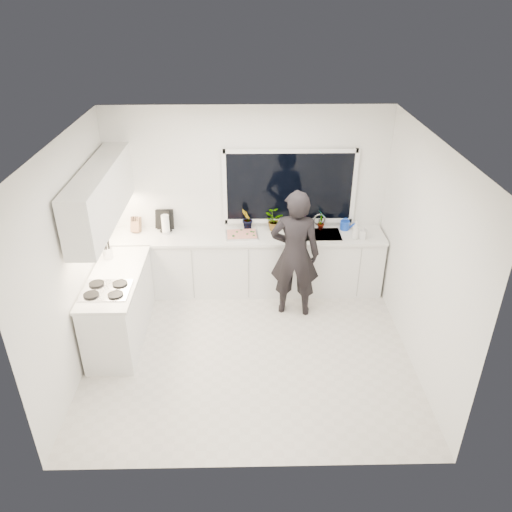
{
  "coord_description": "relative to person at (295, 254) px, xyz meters",
  "views": [
    {
      "loc": [
        -0.02,
        -5.0,
        4.13
      ],
      "look_at": [
        0.09,
        0.4,
        1.15
      ],
      "focal_mm": 35.0,
      "sensor_mm": 36.0,
      "label": 1
    }
  ],
  "objects": [
    {
      "name": "person",
      "position": [
        0.0,
        0.0,
        0.0
      ],
      "size": [
        0.72,
        0.52,
        1.83
      ],
      "primitive_type": "imported",
      "rotation": [
        0.0,
        0.0,
        3.01
      ],
      "color": "black",
      "rests_on": "floor"
    },
    {
      "name": "countertop_back",
      "position": [
        -0.62,
        0.58,
        -0.02
      ],
      "size": [
        3.94,
        0.62,
        0.04
      ],
      "primitive_type": "cube",
      "color": "silver",
      "rests_on": "base_cabinets_back"
    },
    {
      "name": "paper_towel_roll",
      "position": [
        -1.82,
        0.69,
        0.13
      ],
      "size": [
        0.13,
        0.13,
        0.26
      ],
      "primitive_type": "cylinder",
      "rotation": [
        0.0,
        0.0,
        0.19
      ],
      "color": "white",
      "rests_on": "countertop_back"
    },
    {
      "name": "base_cabinets_left",
      "position": [
        -2.29,
        -0.51,
        -0.48
      ],
      "size": [
        0.58,
        1.6,
        0.88
      ],
      "primitive_type": "cube",
      "color": "white",
      "rests_on": "floor"
    },
    {
      "name": "knife_block",
      "position": [
        -2.25,
        0.73,
        0.11
      ],
      "size": [
        0.15,
        0.13,
        0.22
      ],
      "primitive_type": "cube",
      "rotation": [
        0.0,
        0.0,
        -0.22
      ],
      "color": "#A2804B",
      "rests_on": "countertop_back"
    },
    {
      "name": "window",
      "position": [
        -0.02,
        0.86,
        0.63
      ],
      "size": [
        1.8,
        0.02,
        1.0
      ],
      "primitive_type": "cube",
      "color": "black",
      "rests_on": "wall_back"
    },
    {
      "name": "upper_cabinets",
      "position": [
        -2.41,
        -0.16,
        0.93
      ],
      "size": [
        0.34,
        2.1,
        0.7
      ],
      "primitive_type": "cube",
      "color": "white",
      "rests_on": "wall_left"
    },
    {
      "name": "pizza",
      "position": [
        -0.72,
        0.56,
        0.04
      ],
      "size": [
        0.43,
        0.32,
        0.01
      ],
      "primitive_type": "cube",
      "rotation": [
        0.0,
        0.0,
        0.06
      ],
      "color": "#CC421B",
      "rests_on": "pizza_tray"
    },
    {
      "name": "wall_left",
      "position": [
        -2.63,
        -0.86,
        0.43
      ],
      "size": [
        0.02,
        3.5,
        2.7
      ],
      "primitive_type": "cube",
      "color": "white",
      "rests_on": "ground"
    },
    {
      "name": "pizza_tray",
      "position": [
        -0.72,
        0.56,
        0.02
      ],
      "size": [
        0.48,
        0.36,
        0.03
      ],
      "primitive_type": "cube",
      "rotation": [
        0.0,
        0.0,
        0.06
      ],
      "color": "#B8B8BC",
      "rests_on": "countertop_back"
    },
    {
      "name": "floor",
      "position": [
        -0.62,
        -0.86,
        -0.93
      ],
      "size": [
        4.0,
        3.5,
        0.02
      ],
      "primitive_type": "cube",
      "color": "beige",
      "rests_on": "ground"
    },
    {
      "name": "faucet",
      "position": [
        0.43,
        0.79,
        0.11
      ],
      "size": [
        0.03,
        0.03,
        0.22
      ],
      "primitive_type": "cylinder",
      "color": "silver",
      "rests_on": "countertop_back"
    },
    {
      "name": "utensil_crock",
      "position": [
        -2.47,
        -0.06,
        0.08
      ],
      "size": [
        0.14,
        0.14,
        0.16
      ],
      "primitive_type": "cylinder",
      "rotation": [
        0.0,
        0.0,
        -0.05
      ],
      "color": "silver",
      "rests_on": "countertop_left"
    },
    {
      "name": "soap_bottles",
      "position": [
        0.93,
        0.44,
        0.13
      ],
      "size": [
        0.23,
        0.12,
        0.27
      ],
      "color": "#D8BF66",
      "rests_on": "countertop_back"
    },
    {
      "name": "wall_back",
      "position": [
        -0.62,
        0.9,
        0.43
      ],
      "size": [
        4.0,
        0.02,
        2.7
      ],
      "primitive_type": "cube",
      "color": "white",
      "rests_on": "ground"
    },
    {
      "name": "picture_frame_large",
      "position": [
        -1.88,
        0.83,
        0.14
      ],
      "size": [
        0.22,
        0.08,
        0.28
      ],
      "primitive_type": "cube",
      "rotation": [
        0.0,
        0.0,
        -0.29
      ],
      "color": "black",
      "rests_on": "countertop_back"
    },
    {
      "name": "picture_frame_small",
      "position": [
        -1.84,
        0.83,
        0.15
      ],
      "size": [
        0.25,
        0.03,
        0.3
      ],
      "primitive_type": "cube",
      "rotation": [
        0.0,
        0.0,
        0.03
      ],
      "color": "black",
      "rests_on": "countertop_back"
    },
    {
      "name": "watering_can",
      "position": [
        0.8,
        0.75,
        0.07
      ],
      "size": [
        0.18,
        0.18,
        0.13
      ],
      "primitive_type": "cylinder",
      "rotation": [
        0.0,
        0.0,
        0.34
      ],
      "color": "#143DBD",
      "rests_on": "countertop_back"
    },
    {
      "name": "herb_plants",
      "position": [
        -0.14,
        0.75,
        0.16
      ],
      "size": [
        1.23,
        0.33,
        0.34
      ],
      "color": "#26662D",
      "rests_on": "countertop_back"
    },
    {
      "name": "sink",
      "position": [
        0.43,
        0.59,
        -0.05
      ],
      "size": [
        0.58,
        0.42,
        0.14
      ],
      "primitive_type": "cube",
      "color": "silver",
      "rests_on": "countertop_back"
    },
    {
      "name": "countertop_left",
      "position": [
        -2.29,
        -0.51,
        -0.02
      ],
      "size": [
        0.62,
        1.6,
        0.04
      ],
      "primitive_type": "cube",
      "color": "silver",
      "rests_on": "base_cabinets_left"
    },
    {
      "name": "stovetop",
      "position": [
        -2.31,
        -0.86,
        0.02
      ],
      "size": [
        0.56,
        0.48,
        0.03
      ],
      "primitive_type": "cube",
      "color": "black",
      "rests_on": "countertop_left"
    },
    {
      "name": "ceiling",
      "position": [
        -0.62,
        -0.86,
        1.79
      ],
      "size": [
        4.0,
        3.5,
        0.02
      ],
      "primitive_type": "cube",
      "color": "white",
      "rests_on": "wall_back"
    },
    {
      "name": "wall_right",
      "position": [
        1.39,
        -0.86,
        0.43
      ],
      "size": [
        0.02,
        3.5,
        2.7
      ],
      "primitive_type": "cube",
      "color": "white",
      "rests_on": "ground"
    },
    {
      "name": "base_cabinets_back",
      "position": [
        -0.62,
        0.59,
        -0.48
      ],
      "size": [
        3.92,
        0.58,
        0.88
      ],
      "primitive_type": "cube",
      "color": "white",
      "rests_on": "floor"
    }
  ]
}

